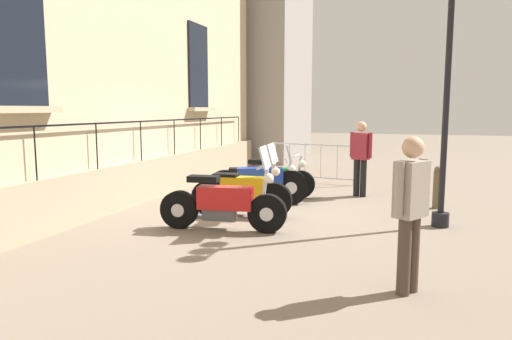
{
  "coord_description": "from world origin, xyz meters",
  "views": [
    {
      "loc": [
        3.07,
        -8.42,
        1.96
      ],
      "look_at": [
        0.25,
        0.0,
        0.8
      ],
      "focal_mm": 32.72,
      "sensor_mm": 36.0,
      "label": 1
    }
  ],
  "objects_px": {
    "motorcycle_red": "(224,204)",
    "pedestrian_standing": "(410,206)",
    "motorcycle_green": "(271,179)",
    "lamppost": "(449,48)",
    "crowd_barrier": "(313,162)",
    "bollard": "(437,187)",
    "pedestrian_walking": "(361,154)",
    "motorcycle_yellow": "(242,193)",
    "motorcycle_blue": "(258,183)"
  },
  "relations": [
    {
      "from": "motorcycle_red",
      "to": "pedestrian_standing",
      "type": "distance_m",
      "value": 3.42
    },
    {
      "from": "motorcycle_green",
      "to": "pedestrian_standing",
      "type": "height_order",
      "value": "pedestrian_standing"
    },
    {
      "from": "lamppost",
      "to": "pedestrian_standing",
      "type": "relative_size",
      "value": 2.49
    },
    {
      "from": "crowd_barrier",
      "to": "bollard",
      "type": "bearing_deg",
      "value": -39.42
    },
    {
      "from": "lamppost",
      "to": "pedestrian_walking",
      "type": "distance_m",
      "value": 3.46
    },
    {
      "from": "motorcycle_red",
      "to": "pedestrian_walking",
      "type": "xyz_separation_m",
      "value": [
        1.77,
        3.73,
        0.52
      ]
    },
    {
      "from": "motorcycle_green",
      "to": "crowd_barrier",
      "type": "height_order",
      "value": "crowd_barrier"
    },
    {
      "from": "bollard",
      "to": "lamppost",
      "type": "bearing_deg",
      "value": -90.34
    },
    {
      "from": "bollard",
      "to": "pedestrian_standing",
      "type": "relative_size",
      "value": 0.5
    },
    {
      "from": "motorcycle_yellow",
      "to": "pedestrian_standing",
      "type": "relative_size",
      "value": 1.13
    },
    {
      "from": "motorcycle_yellow",
      "to": "bollard",
      "type": "bearing_deg",
      "value": 28.64
    },
    {
      "from": "pedestrian_standing",
      "to": "lamppost",
      "type": "bearing_deg",
      "value": 81.2
    },
    {
      "from": "motorcycle_yellow",
      "to": "pedestrian_standing",
      "type": "bearing_deg",
      "value": -44.06
    },
    {
      "from": "pedestrian_walking",
      "to": "motorcycle_green",
      "type": "bearing_deg",
      "value": -161.13
    },
    {
      "from": "crowd_barrier",
      "to": "pedestrian_standing",
      "type": "bearing_deg",
      "value": -70.71
    },
    {
      "from": "motorcycle_green",
      "to": "lamppost",
      "type": "distance_m",
      "value": 4.63
    },
    {
      "from": "crowd_barrier",
      "to": "pedestrian_standing",
      "type": "height_order",
      "value": "pedestrian_standing"
    },
    {
      "from": "motorcycle_green",
      "to": "crowd_barrier",
      "type": "xyz_separation_m",
      "value": [
        0.47,
        2.31,
        0.17
      ]
    },
    {
      "from": "crowd_barrier",
      "to": "motorcycle_red",
      "type": "bearing_deg",
      "value": -93.68
    },
    {
      "from": "pedestrian_standing",
      "to": "motorcycle_red",
      "type": "bearing_deg",
      "value": 147.88
    },
    {
      "from": "crowd_barrier",
      "to": "pedestrian_standing",
      "type": "relative_size",
      "value": 1.36
    },
    {
      "from": "motorcycle_green",
      "to": "bollard",
      "type": "distance_m",
      "value": 3.49
    },
    {
      "from": "motorcycle_green",
      "to": "pedestrian_standing",
      "type": "distance_m",
      "value": 5.75
    },
    {
      "from": "motorcycle_blue",
      "to": "motorcycle_green",
      "type": "bearing_deg",
      "value": 89.84
    },
    {
      "from": "pedestrian_walking",
      "to": "motorcycle_red",
      "type": "bearing_deg",
      "value": -115.4
    },
    {
      "from": "bollard",
      "to": "pedestrian_standing",
      "type": "xyz_separation_m",
      "value": [
        -0.5,
        -4.71,
        0.53
      ]
    },
    {
      "from": "motorcycle_red",
      "to": "motorcycle_blue",
      "type": "height_order",
      "value": "motorcycle_red"
    },
    {
      "from": "motorcycle_blue",
      "to": "bollard",
      "type": "relative_size",
      "value": 2.39
    },
    {
      "from": "motorcycle_red",
      "to": "motorcycle_yellow",
      "type": "distance_m",
      "value": 1.04
    },
    {
      "from": "motorcycle_red",
      "to": "pedestrian_walking",
      "type": "distance_m",
      "value": 4.16
    },
    {
      "from": "motorcycle_blue",
      "to": "motorcycle_yellow",
      "type": "bearing_deg",
      "value": -87.29
    },
    {
      "from": "motorcycle_yellow",
      "to": "crowd_barrier",
      "type": "distance_m",
      "value": 4.38
    },
    {
      "from": "motorcycle_blue",
      "to": "crowd_barrier",
      "type": "bearing_deg",
      "value": 81.78
    },
    {
      "from": "crowd_barrier",
      "to": "pedestrian_standing",
      "type": "xyz_separation_m",
      "value": [
        2.52,
        -7.19,
        0.39
      ]
    },
    {
      "from": "pedestrian_standing",
      "to": "pedestrian_walking",
      "type": "height_order",
      "value": "pedestrian_walking"
    },
    {
      "from": "pedestrian_walking",
      "to": "crowd_barrier",
      "type": "bearing_deg",
      "value": 130.54
    },
    {
      "from": "motorcycle_red",
      "to": "motorcycle_green",
      "type": "xyz_separation_m",
      "value": [
        -0.12,
        3.08,
        -0.04
      ]
    },
    {
      "from": "motorcycle_red",
      "to": "bollard",
      "type": "relative_size",
      "value": 2.49
    },
    {
      "from": "bollard",
      "to": "pedestrian_standing",
      "type": "bearing_deg",
      "value": -96.06
    },
    {
      "from": "pedestrian_standing",
      "to": "motorcycle_blue",
      "type": "bearing_deg",
      "value": 127.06
    },
    {
      "from": "motorcycle_yellow",
      "to": "crowd_barrier",
      "type": "height_order",
      "value": "motorcycle_yellow"
    },
    {
      "from": "crowd_barrier",
      "to": "pedestrian_walking",
      "type": "bearing_deg",
      "value": -49.46
    },
    {
      "from": "motorcycle_yellow",
      "to": "pedestrian_walking",
      "type": "xyz_separation_m",
      "value": [
        1.84,
        2.69,
        0.52
      ]
    },
    {
      "from": "motorcycle_red",
      "to": "crowd_barrier",
      "type": "bearing_deg",
      "value": 86.32
    },
    {
      "from": "motorcycle_yellow",
      "to": "motorcycle_blue",
      "type": "height_order",
      "value": "motorcycle_yellow"
    },
    {
      "from": "motorcycle_green",
      "to": "crowd_barrier",
      "type": "bearing_deg",
      "value": 78.61
    },
    {
      "from": "lamppost",
      "to": "pedestrian_standing",
      "type": "height_order",
      "value": "lamppost"
    },
    {
      "from": "motorcycle_red",
      "to": "pedestrian_standing",
      "type": "height_order",
      "value": "pedestrian_standing"
    },
    {
      "from": "motorcycle_green",
      "to": "motorcycle_yellow",
      "type": "bearing_deg",
      "value": -88.59
    },
    {
      "from": "motorcycle_yellow",
      "to": "pedestrian_walking",
      "type": "relative_size",
      "value": 1.12
    }
  ]
}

